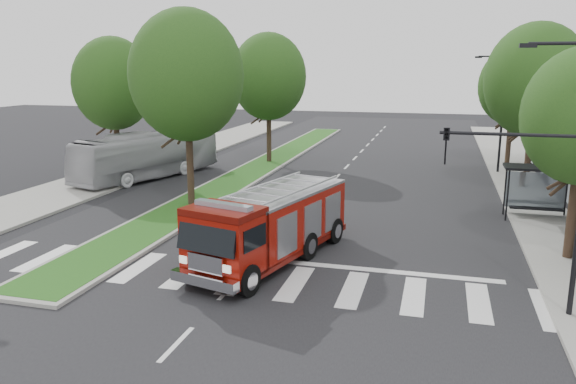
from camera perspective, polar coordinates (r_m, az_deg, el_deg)
name	(u,v)px	position (r m, az deg, el deg)	size (l,w,h in m)	color
ground	(266,251)	(22.73, -2.29, -6.04)	(140.00, 140.00, 0.00)	black
sidewalk_right	(556,210)	(31.93, 25.59, -1.64)	(5.00, 80.00, 0.15)	gray
sidewalk_left	(95,182)	(37.75, -18.97, 0.99)	(5.00, 80.00, 0.15)	gray
median	(261,167)	(41.14, -2.75, 2.60)	(3.00, 50.00, 0.15)	gray
bus_shelter	(538,178)	(29.52, 24.08, 1.33)	(3.20, 1.60, 2.61)	black
tree_right_mid	(535,80)	(34.88, 23.84, 10.32)	(5.60, 5.60, 9.72)	black
tree_right_far	(514,86)	(44.82, 21.94, 9.96)	(5.00, 5.00, 8.73)	black
tree_median_near	(187,76)	(29.32, -10.26, 11.56)	(5.80, 5.80, 10.16)	black
tree_median_far	(269,77)	(42.41, -1.99, 11.62)	(5.60, 5.60, 9.72)	black
tree_left_mid	(113,84)	(38.46, -17.33, 10.46)	(5.20, 5.20, 9.16)	black
streetlight_right_near	(552,162)	(17.50, 25.25, 2.80)	(4.08, 0.22, 8.00)	black
streetlight_right_far	(500,108)	(40.79, 20.77, 7.94)	(2.11, 0.20, 8.00)	black
fire_engine	(271,225)	(21.27, -1.72, -3.41)	(4.58, 8.78, 2.92)	#530904
city_bus	(148,155)	(38.17, -14.04, 3.65)	(2.57, 10.99, 3.06)	#AEAEB2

